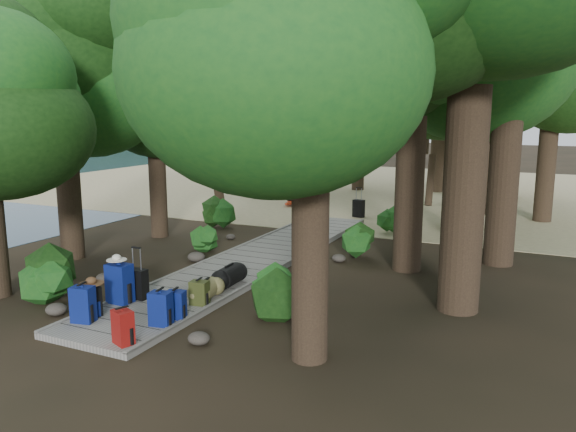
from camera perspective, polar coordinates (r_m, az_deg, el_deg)
The scene contains 49 objects.
ground at distance 13.66m, azimuth -5.35°, elevation -5.65°, with size 120.00×120.00×0.00m, color #302418.
sand_beach at distance 28.35m, azimuth 11.30°, elevation 2.65°, with size 40.00×22.00×0.02m, color tan.
water_bay at distance 53.19m, azimuth -21.70°, elevation 5.70°, with size 50.00×60.00×0.02m, color #284152.
distant_hill at distance 75.57m, azimuth -13.12°, elevation 7.38°, with size 32.00×16.00×12.00m, color black.
boardwalk at distance 14.48m, azimuth -3.34°, elevation -4.44°, with size 2.00×12.00×0.12m, color gray.
backpack_left_a at distance 10.67m, azimuth -20.13°, elevation -8.24°, with size 0.38×0.27×0.72m, color navy, non-canonical shape.
backpack_left_b at distance 10.95m, azimuth -19.33°, elevation -8.00°, with size 0.34×0.24×0.62m, color black, non-canonical shape.
backpack_left_c at distance 11.47m, azimuth -16.74°, elevation -6.37°, with size 0.46×0.33×0.86m, color navy, non-canonical shape.
backpack_right_a at distance 9.53m, azimuth -16.43°, elevation -10.60°, with size 0.35×0.25×0.62m, color #9B1304, non-canonical shape.
backpack_right_b at distance 10.14m, azimuth -12.82°, elevation -8.99°, with size 0.37×0.26×0.67m, color navy, non-canonical shape.
backpack_right_c at distance 10.42m, azimuth -11.32°, elevation -8.68°, with size 0.33×0.24×0.57m, color navy, non-canonical shape.
backpack_right_d at distance 11.07m, azimuth -8.99°, elevation -7.58°, with size 0.34×0.25×0.52m, color #393F17, non-canonical shape.
duffel_right_khaki at distance 11.37m, azimuth -8.31°, elevation -7.43°, with size 0.38×0.58×0.38m, color olive, non-canonical shape.
duffel_right_black at distance 12.16m, azimuth -5.98°, elevation -6.05°, with size 0.43×0.69×0.43m, color black, non-canonical shape.
suitcase_on_boardwalk at distance 11.64m, azimuth -15.00°, elevation -6.68°, with size 0.39×0.22×0.61m, color black, non-canonical shape.
lone_suitcase_on_sand at distance 20.58m, azimuth 7.19°, elevation 0.77°, with size 0.40×0.23×0.63m, color black, non-canonical shape.
hat_brown at distance 10.80m, azimuth -19.37°, elevation -6.16°, with size 0.44×0.44×0.13m, color #51351E, non-canonical shape.
hat_white at distance 11.33m, azimuth -17.04°, elevation -3.99°, with size 0.38×0.38×0.13m, color silver, non-canonical shape.
kayak at distance 23.17m, azimuth 0.38°, elevation 1.54°, with size 0.68×3.10×0.31m, color red.
sun_lounger at distance 21.81m, azimuth 16.70°, elevation 0.93°, with size 0.61×1.89×0.61m, color silver, non-canonical shape.
tree_right_a at distance 8.23m, azimuth 2.39°, elevation 12.32°, with size 4.86×4.86×8.11m, color black, non-canonical shape.
tree_right_b at distance 11.08m, azimuth 18.44°, elevation 19.53°, with size 6.30×6.30×11.26m, color black, non-canonical shape.
tree_right_c at distance 13.59m, azimuth 12.72°, elevation 14.85°, with size 5.64×5.64×9.76m, color black, non-canonical shape.
tree_right_d at distance 14.84m, azimuth 21.85°, elevation 15.51°, with size 5.75×5.75×10.54m, color black, non-canonical shape.
tree_right_e at distance 18.71m, azimuth 17.04°, elevation 11.85°, with size 4.86×4.86×8.75m, color black, non-canonical shape.
tree_right_f at distance 21.35m, azimuth 25.27°, elevation 11.19°, with size 4.94×4.94×8.82m, color black, non-canonical shape.
tree_left_b at distance 15.47m, azimuth -22.01°, elevation 11.67°, with size 4.79×4.79×8.61m, color black, non-canonical shape.
tree_left_c at distance 17.44m, azimuth -13.38°, elevation 10.15°, with size 4.33×4.33×7.53m, color black, non-canonical shape.
tree_back_a at distance 27.70m, azimuth 7.29°, elevation 11.37°, with size 4.90×4.90×8.48m, color black, non-canonical shape.
tree_back_b at distance 27.88m, azimuth 15.44°, elevation 13.69°, with size 6.17×6.17×11.02m, color black, non-canonical shape.
tree_back_c at distance 27.22m, azimuth 22.32°, elevation 11.26°, with size 5.01×5.01×9.01m, color black, non-canonical shape.
tree_back_d at distance 28.60m, azimuth 0.19°, elevation 10.86°, with size 4.75×4.75×7.92m, color black, non-canonical shape.
palm_right_a at distance 17.64m, azimuth 13.05°, elevation 10.41°, with size 4.51×4.51×7.68m, color #194413, non-canonical shape.
palm_right_b at distance 22.18m, azimuth 20.44°, elevation 10.69°, with size 4.25×4.25×8.22m, color #194413, non-canonical shape.
palm_right_c at distance 23.56m, azimuth 15.02°, elevation 8.61°, with size 3.96×3.96×6.31m, color #194413, non-canonical shape.
palm_left_a at distance 21.03m, azimuth -7.65°, elevation 10.42°, with size 4.76×4.76×7.58m, color #194413, non-canonical shape.
rock_left_a at distance 11.63m, azimuth -22.49°, elevation -8.75°, with size 0.41×0.37×0.23m, color #4C473F, non-canonical shape.
rock_left_b at distance 13.39m, azimuth -18.16°, elevation -6.01°, with size 0.39×0.35×0.21m, color #4C473F, non-canonical shape.
rock_left_c at distance 14.65m, azimuth -9.30°, elevation -4.12°, with size 0.46×0.41×0.25m, color #4C473F, non-canonical shape.
rock_left_d at distance 17.06m, azimuth -5.84°, elevation -2.11°, with size 0.28×0.26×0.16m, color #4C473F, non-canonical shape.
rock_right_a at distance 9.62m, azimuth -9.05°, elevation -12.17°, with size 0.38×0.34×0.21m, color #4C473F, non-canonical shape.
rock_right_b at distance 11.39m, azimuth 2.36°, elevation -8.30°, with size 0.44×0.39×0.24m, color #4C473F, non-canonical shape.
rock_right_c at distance 14.50m, azimuth 5.19°, elevation -4.28°, with size 0.36×0.33×0.20m, color #4C473F, non-canonical shape.
shrub_left_a at distance 12.47m, azimuth -23.03°, elevation -5.54°, with size 1.17×1.17×1.05m, color #174E1B, non-canonical shape.
shrub_left_b at distance 15.48m, azimuth -8.24°, elevation -2.37°, with size 0.82×0.82×0.73m, color #174E1B, non-canonical shape.
shrub_left_c at distance 18.74m, azimuth -7.10°, elevation 0.27°, with size 1.08×1.08×0.97m, color #174E1B, non-canonical shape.
shrub_right_a at distance 10.71m, azimuth -1.47°, elevation -7.38°, with size 1.11×1.11×1.00m, color #174E1B, non-canonical shape.
shrub_right_b at distance 14.77m, azimuth 6.88°, elevation -2.44°, with size 1.11×1.11×1.00m, color #174E1B, non-canonical shape.
shrub_right_c at distance 18.01m, azimuth 10.49°, elevation -0.49°, with size 0.91×0.91×0.82m, color #174E1B, non-canonical shape.
Camera 1 is at (6.71, -11.28, 3.80)m, focal length 35.00 mm.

